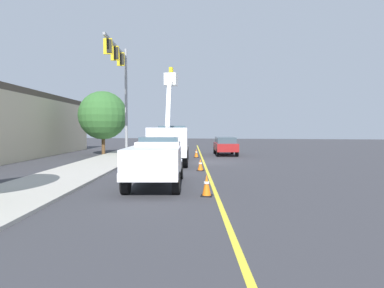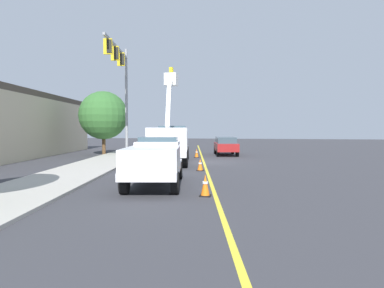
{
  "view_description": "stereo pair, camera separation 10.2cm",
  "coord_description": "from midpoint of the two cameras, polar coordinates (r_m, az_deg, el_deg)",
  "views": [
    {
      "loc": [
        -23.45,
        -3.34,
        2.43
      ],
      "look_at": [
        -1.32,
        0.63,
        1.4
      ],
      "focal_mm": 30.42,
      "sensor_mm": 36.0,
      "label": 1
    },
    {
      "loc": [
        -23.43,
        -3.44,
        2.43
      ],
      "look_at": [
        -1.32,
        0.63,
        1.4
      ],
      "focal_mm": 30.42,
      "sensor_mm": 36.0,
      "label": 2
    }
  ],
  "objects": [
    {
      "name": "traffic_cone_mid_front",
      "position": [
        19.02,
        1.33,
        -3.67
      ],
      "size": [
        0.4,
        0.4,
        0.7
      ],
      "color": "black",
      "rests_on": "ground"
    },
    {
      "name": "utility_bucket_truck",
      "position": [
        23.52,
        -3.96,
        0.62
      ],
      "size": [
        8.52,
        3.94,
        7.06
      ],
      "color": "white",
      "rests_on": "ground"
    },
    {
      "name": "traffic_cone_mid_rear",
      "position": [
        27.89,
        0.66,
        -1.61
      ],
      "size": [
        0.4,
        0.4,
        0.75
      ],
      "color": "black",
      "rests_on": "ground"
    },
    {
      "name": "traffic_signal_mast",
      "position": [
        25.6,
        -12.48,
        11.4
      ],
      "size": [
        6.68,
        1.43,
        8.95
      ],
      "color": "gray",
      "rests_on": "ground"
    },
    {
      "name": "street_tree_right",
      "position": [
        31.5,
        -15.43,
        4.86
      ],
      "size": [
        4.49,
        4.49,
        5.96
      ],
      "color": "brown",
      "rests_on": "ground"
    },
    {
      "name": "passing_minivan",
      "position": [
        30.55,
        5.76,
        -0.13
      ],
      "size": [
        5.06,
        2.73,
        1.69
      ],
      "color": "maroon",
      "rests_on": "ground"
    },
    {
      "name": "lane_centre_stripe",
      "position": [
        23.81,
        1.94,
        -3.23
      ],
      "size": [
        49.21,
        9.18,
        0.01
      ],
      "primitive_type": "cube",
      "rotation": [
        0.0,
        0.0,
        0.18
      ],
      "color": "yellow",
      "rests_on": "ground"
    },
    {
      "name": "traffic_cone_leading",
      "position": [
        11.85,
        2.33,
        -7.26
      ],
      "size": [
        0.4,
        0.4,
        0.8
      ],
      "color": "black",
      "rests_on": "ground"
    },
    {
      "name": "service_pickup_truck",
      "position": [
        14.0,
        -6.54,
        -2.76
      ],
      "size": [
        5.89,
        3.08,
        2.06
      ],
      "color": "white",
      "rests_on": "ground"
    },
    {
      "name": "ground",
      "position": [
        23.81,
        1.94,
        -3.24
      ],
      "size": [
        120.0,
        120.0,
        0.0
      ],
      "primitive_type": "plane",
      "color": "#38383D"
    },
    {
      "name": "sidewalk_far_side",
      "position": [
        24.62,
        -15.18,
        -2.99
      ],
      "size": [
        59.67,
        14.36,
        0.12
      ],
      "primitive_type": "cube",
      "rotation": [
        0.0,
        0.0,
        0.18
      ],
      "color": "#B2ADA3",
      "rests_on": "ground"
    }
  ]
}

